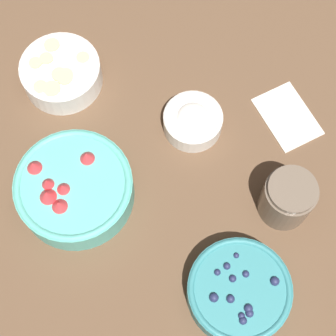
{
  "coord_description": "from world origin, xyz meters",
  "views": [
    {
      "loc": [
        0.39,
        -0.13,
        0.99
      ],
      "look_at": [
        0.03,
        -0.03,
        0.05
      ],
      "focal_mm": 60.0,
      "sensor_mm": 36.0,
      "label": 1
    }
  ],
  "objects": [
    {
      "name": "bowl_strawberries",
      "position": [
        0.02,
        -0.2,
        0.04
      ],
      "size": [
        0.21,
        0.21,
        0.09
      ],
      "color": "#56B7A8",
      "rests_on": "ground_plane"
    },
    {
      "name": "ground_plane",
      "position": [
        0.0,
        0.0,
        0.0
      ],
      "size": [
        4.0,
        4.0,
        0.0
      ],
      "primitive_type": "plane",
      "color": "brown"
    },
    {
      "name": "bowl_cream",
      "position": [
        -0.06,
        0.04,
        0.03
      ],
      "size": [
        0.11,
        0.11,
        0.05
      ],
      "color": "silver",
      "rests_on": "ground_plane"
    },
    {
      "name": "jar_chocolate",
      "position": [
        0.14,
        0.16,
        0.05
      ],
      "size": [
        0.09,
        0.09,
        0.1
      ],
      "color": "brown",
      "rests_on": "ground_plane"
    },
    {
      "name": "napkin",
      "position": [
        -0.03,
        0.23,
        0.0
      ],
      "size": [
        0.15,
        0.12,
        0.01
      ],
      "color": "silver",
      "rests_on": "ground_plane"
    },
    {
      "name": "bowl_blueberries",
      "position": [
        0.27,
        0.03,
        0.03
      ],
      "size": [
        0.18,
        0.18,
        0.06
      ],
      "color": "teal",
      "rests_on": "ground_plane"
    },
    {
      "name": "bowl_bananas",
      "position": [
        -0.23,
        -0.18,
        0.03
      ],
      "size": [
        0.16,
        0.16,
        0.06
      ],
      "color": "white",
      "rests_on": "ground_plane"
    }
  ]
}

